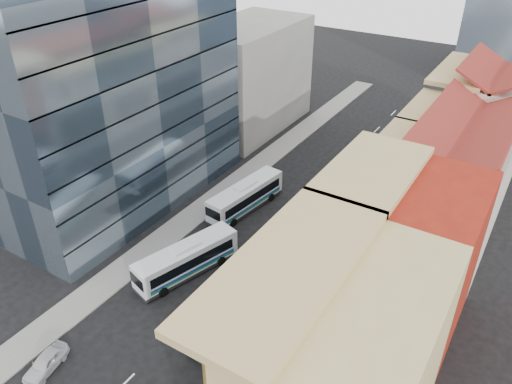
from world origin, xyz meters
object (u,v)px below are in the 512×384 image
Objects in this scene: shophouse_tan at (346,377)px; office_tower at (107,60)px; bus_right at (254,296)px; bus_left_far at (245,196)px; sedan_left at (46,363)px; bus_left_near at (186,259)px.

office_tower is at bearing 155.70° from shophouse_tan.
office_tower reaches higher than bus_right.
shophouse_tan is at bearing -24.30° from office_tower.
office_tower is at bearing -151.63° from bus_left_far.
office_tower is at bearing 165.90° from bus_right.
office_tower reaches higher than shophouse_tan.
bus_left_far is (-18.70, 18.64, -4.44)m from shophouse_tan.
bus_right is (-9.86, 6.26, -3.98)m from shophouse_tan.
bus_left_far is at bearing 77.23° from sedan_left.
shophouse_tan is at bearing -6.36° from bus_left_near.
bus_left_near is at bearing 70.51° from sedan_left.
shophouse_tan is 21.04m from sedan_left.
bus_left_far is 2.66× the size of sedan_left.
shophouse_tan is 1.11× the size of bus_right.
office_tower is 25.98m from bus_right.
bus_left_near is 0.77× the size of bus_right.
bus_left_far is at bearing 20.67° from office_tower.
bus_left_near is (-17.50, 7.43, -4.45)m from shophouse_tan.
sedan_left is (-19.50, -5.81, -5.38)m from shophouse_tan.
office_tower is at bearing 109.23° from sedan_left.
sedan_left is (-2.00, -13.24, -0.93)m from bus_left_near.
bus_right is at bearing 147.56° from shophouse_tan.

